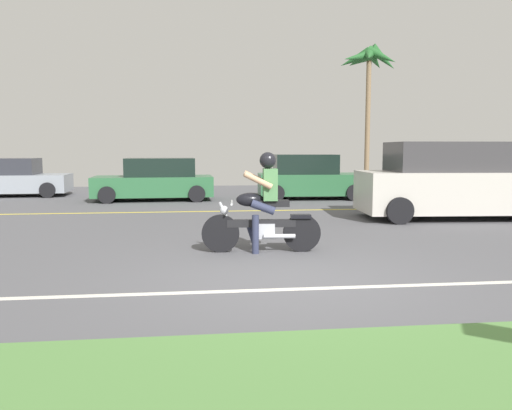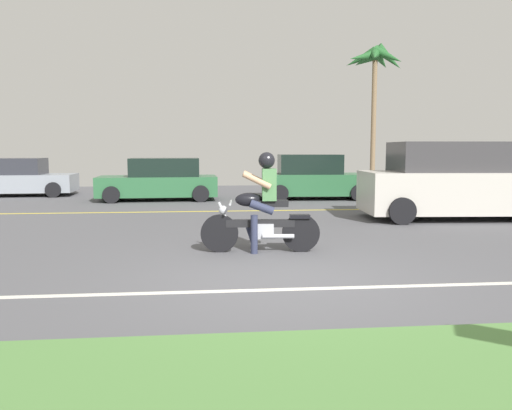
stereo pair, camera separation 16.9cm
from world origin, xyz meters
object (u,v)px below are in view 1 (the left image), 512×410
parked_car_0 (9,178)px  parked_car_1 (156,180)px  motorcyclist (262,210)px  parked_car_2 (309,178)px  suv_nearby (454,182)px  palm_tree_0 (369,64)px

parked_car_0 → parked_car_1: parked_car_1 is taller
motorcyclist → parked_car_2: size_ratio=0.53×
suv_nearby → parked_car_1: suv_nearby is taller
palm_tree_0 → parked_car_0: bearing=-168.1°
suv_nearby → parked_car_2: (-2.48, 5.55, -0.21)m
parked_car_0 → parked_car_1: bearing=-21.3°
parked_car_1 → motorcyclist: bearing=-75.0°
parked_car_1 → palm_tree_0: palm_tree_0 is taller
palm_tree_0 → parked_car_2: bearing=-126.0°
suv_nearby → palm_tree_0: bearing=82.3°
suv_nearby → motorcyclist: bearing=-145.7°
parked_car_0 → parked_car_1: size_ratio=1.03×
motorcyclist → palm_tree_0: bearing=64.9°
motorcyclist → parked_car_2: 9.67m
parked_car_0 → palm_tree_0: palm_tree_0 is taller
parked_car_2 → palm_tree_0: bearing=54.0°
motorcyclist → palm_tree_0: palm_tree_0 is taller
motorcyclist → parked_car_2: motorcyclist is taller
motorcyclist → suv_nearby: suv_nearby is taller
motorcyclist → parked_car_0: bearing=125.0°
suv_nearby → parked_car_1: size_ratio=1.19×
suv_nearby → parked_car_2: 6.08m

